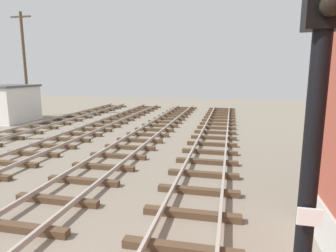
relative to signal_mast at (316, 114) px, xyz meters
name	(u,v)px	position (x,y,z in m)	size (l,w,h in m)	color
signal_mast	(316,114)	(0.00, 0.00, 0.00)	(0.36, 0.40, 5.10)	black
control_hut	(9,103)	(-17.10, 15.52, -1.83)	(3.00, 3.80, 2.76)	silver
utility_pole_far	(25,63)	(-17.69, 18.31, 1.23)	(1.80, 0.24, 8.51)	brown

